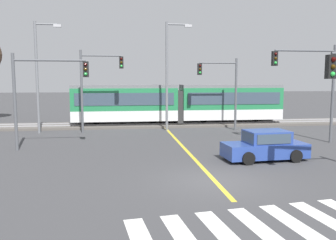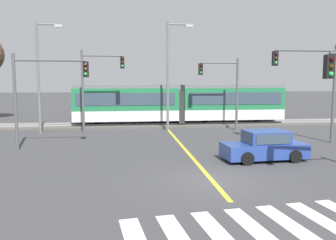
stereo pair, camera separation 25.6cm
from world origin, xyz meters
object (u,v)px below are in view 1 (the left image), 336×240
Objects in this scene: traffic_light_mid_right at (313,78)px; traffic_light_far_right at (223,83)px; light_rail_tram at (178,102)px; sedan_crossing at (265,146)px; traffic_light_far_left at (95,79)px; street_lamp_centre at (169,70)px; street_lamp_west at (39,71)px; traffic_light_mid_left at (42,86)px.

traffic_light_mid_right reaches higher than traffic_light_far_right.
traffic_light_mid_right is (6.96, -10.01, 2.13)m from light_rail_tram.
traffic_light_mid_right is at bearing 40.96° from sedan_crossing.
light_rail_tram is at bearing 27.92° from traffic_light_far_left.
traffic_light_far_left is 15.30m from traffic_light_mid_right.
traffic_light_far_left is 0.73× the size of street_lamp_centre.
traffic_light_far_left is 0.75× the size of street_lamp_west.
street_lamp_centre is (8.31, 6.97, 1.10)m from traffic_light_mid_left.
sedan_crossing is at bearing -94.67° from traffic_light_far_right.
light_rail_tram is at bearing 98.52° from sedan_crossing.
light_rail_tram is 8.16m from traffic_light_far_left.
street_lamp_centre is (-3.39, 11.13, 4.14)m from sedan_crossing.
street_lamp_west is (-14.11, 0.20, 0.92)m from traffic_light_far_right.
street_lamp_centre is (-1.27, -3.07, 2.80)m from light_rail_tram.
street_lamp_centre is at bearing 139.89° from traffic_light_mid_right.
traffic_light_mid_left is (-11.71, 4.16, 3.04)m from sedan_crossing.
street_lamp_centre reaches higher than traffic_light_far_right.
traffic_light_mid_right is at bearing -40.11° from street_lamp_centre.
street_lamp_west is (-13.24, 10.84, 4.02)m from sedan_crossing.
sedan_crossing is 0.50× the size of street_lamp_centre.
traffic_light_mid_right is (4.84, 4.20, 3.48)m from sedan_crossing.
sedan_crossing is 12.79m from traffic_light_mid_left.
traffic_light_mid_right is 10.78m from street_lamp_centre.
traffic_light_far_left is 1.09× the size of traffic_light_far_right.
street_lamp_centre is at bearing 106.96° from sedan_crossing.
traffic_light_mid_left is 10.90m from street_lamp_centre.
traffic_light_mid_right reaches higher than traffic_light_mid_left.
street_lamp_centre is (9.85, 0.29, 0.12)m from street_lamp_west.
street_lamp_west is at bearing 179.20° from traffic_light_far_right.
street_lamp_west reaches higher than light_rail_tram.
traffic_light_far_right is 14.14m from street_lamp_west.
traffic_light_far_right is (9.97, 0.14, -0.30)m from traffic_light_far_left.
traffic_light_mid_left is 14.15m from traffic_light_far_right.
traffic_light_far_left is at bearing -4.59° from street_lamp_west.
traffic_light_mid_right reaches higher than sedan_crossing.
street_lamp_west is at bearing 102.95° from traffic_light_mid_left.
sedan_crossing is 12.35m from street_lamp_centre.
traffic_light_far_left reaches higher than sedan_crossing.
light_rail_tram is 3.22× the size of traffic_light_far_right.
street_lamp_centre is at bearing 6.22° from traffic_light_far_left.
light_rail_tram is 2.22× the size of street_lamp_west.
traffic_light_far_left reaches higher than traffic_light_mid_right.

